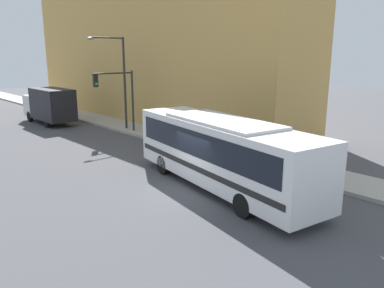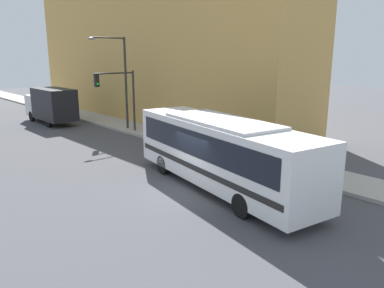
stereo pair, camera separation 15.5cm
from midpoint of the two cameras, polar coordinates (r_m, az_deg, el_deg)
ground_plane at (r=16.59m, az=0.39°, el=-7.18°), size 120.00×120.00×0.00m
sidewalk at (r=35.93m, az=-14.38°, el=3.80°), size 2.80×70.00×0.17m
building_facade at (r=35.41m, az=-6.29°, el=14.05°), size 6.00×32.42×12.54m
city_bus at (r=16.42m, az=4.70°, el=-0.81°), size 4.36×10.84×3.15m
delivery_truck at (r=34.74m, az=-20.57°, el=5.68°), size 2.23×6.52×3.06m
fire_hydrant at (r=21.43m, az=6.39°, el=-1.00°), size 0.20×0.28×0.71m
traffic_light_pole at (r=28.08m, az=-10.85°, el=8.06°), size 3.28×0.35×4.53m
parking_meter at (r=26.03m, az=-4.44°, el=2.64°), size 0.14×0.14×1.18m
street_lamp at (r=29.46m, az=-10.67°, el=10.38°), size 3.05×0.28×6.97m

